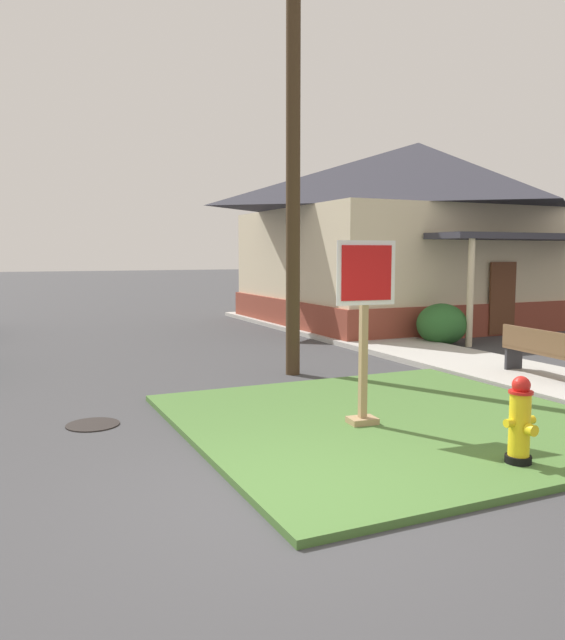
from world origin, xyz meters
The scene contains 10 objects.
ground_plane centered at (0.00, 0.00, 0.00)m, with size 160.00×160.00×0.00m, color #3D3D3F.
grass_corner_patch centered at (2.33, 1.83, 0.04)m, with size 5.46×5.39×0.08m, color #477033.
sidewalk_strip centered at (6.26, 6.78, 0.06)m, with size 2.20×19.80×0.12m, color #B2AFA8.
fire_hydrant centered at (2.51, -0.23, 0.52)m, with size 0.38×0.34×0.93m.
stop_sign centered at (1.82, 1.75, 1.28)m, with size 0.81×0.31×2.36m.
manhole_cover centered at (-1.35, 3.43, 0.01)m, with size 0.70×0.70×0.02m, color black.
street_bench centered at (6.20, 2.93, 0.59)m, with size 0.55×1.70×0.85m.
utility_pole centered at (2.60, 5.50, 5.62)m, with size 1.82×0.26×10.70m.
corner_house centered at (10.27, 12.04, 3.02)m, with size 10.39×9.50×5.89m.
shrub_near_porch centered at (7.63, 7.39, 0.52)m, with size 1.25×1.25×1.04m, color #2B622B.
Camera 1 is at (-2.40, -4.96, 2.28)m, focal length 34.81 mm.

